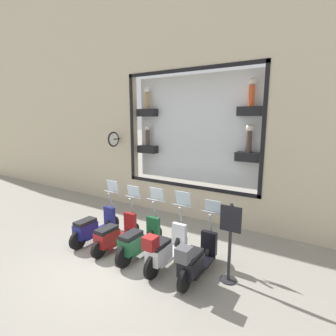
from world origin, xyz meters
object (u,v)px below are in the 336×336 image
shop_sign_post (230,240)px  scooter_navy_4 (93,227)px  scooter_black_0 (196,259)px  scooter_green_2 (138,240)px  scooter_red_3 (114,234)px  scooter_white_1 (164,248)px

shop_sign_post → scooter_navy_4: bearing=93.9°
scooter_black_0 → shop_sign_post: bearing=-62.5°
scooter_green_2 → shop_sign_post: bearing=-83.4°
scooter_red_3 → scooter_navy_4: size_ratio=0.99×
scooter_red_3 → shop_sign_post: shop_sign_post is taller
scooter_green_2 → scooter_red_3: 0.81m
shop_sign_post → scooter_red_3: bearing=95.0°
scooter_green_2 → scooter_navy_4: 1.62m
scooter_black_0 → scooter_navy_4: scooter_navy_4 is taller
scooter_black_0 → scooter_red_3: (0.06, 2.43, -0.06)m
scooter_green_2 → scooter_red_3: (-0.01, 0.81, -0.03)m
scooter_black_0 → shop_sign_post: size_ratio=1.04×
scooter_black_0 → scooter_green_2: (0.07, 1.62, -0.02)m
scooter_white_1 → scooter_green_2: bearing=85.8°
scooter_green_2 → scooter_red_3: bearing=90.6°
scooter_red_3 → shop_sign_post: size_ratio=1.03×
scooter_black_0 → scooter_green_2: bearing=87.6°
scooter_black_0 → scooter_red_3: bearing=88.6°
scooter_black_0 → scooter_red_3: 2.43m
scooter_red_3 → scooter_navy_4: bearing=89.6°
scooter_white_1 → shop_sign_post: shop_sign_post is taller
scooter_navy_4 → scooter_red_3: bearing=-90.4°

